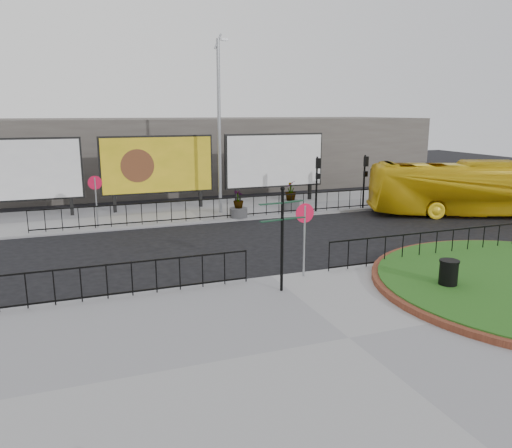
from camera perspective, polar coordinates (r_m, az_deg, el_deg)
name	(u,v)px	position (r m, az deg, el deg)	size (l,w,h in m)	color
ground	(271,279)	(16.82, 1.75, -6.33)	(90.00, 90.00, 0.00)	black
pavement_near	(349,340)	(12.65, 10.58, -12.91)	(30.00, 10.00, 0.12)	gray
pavement_far	(189,212)	(27.91, -7.61, 1.40)	(44.00, 6.00, 0.12)	gray
railing_near_left	(81,284)	(15.18, -19.37, -6.53)	(10.00, 0.10, 1.10)	black
railing_near_right	(436,244)	(19.70, 19.91, -2.21)	(9.00, 0.10, 1.10)	black
railing_far	(220,208)	(25.47, -4.08, 1.79)	(18.00, 0.10, 1.10)	black
speed_sign_far	(96,190)	(24.39, -17.87, 3.69)	(0.64, 0.07, 2.47)	gray
speed_sign_near	(305,224)	(16.34, 5.57, 0.04)	(0.64, 0.07, 2.47)	gray
billboard_left	(18,170)	(27.93, -25.57, 5.55)	(6.20, 0.31, 4.10)	black
billboard_mid	(157,165)	(28.19, -11.20, 6.61)	(6.20, 0.31, 4.10)	black
billboard_right	(275,161)	(30.12, 2.14, 7.22)	(6.20, 0.31, 4.10)	black
lamp_post	(219,124)	(26.79, -4.22, 11.28)	(0.74, 0.18, 9.23)	gray
signal_pole_a	(317,176)	(27.33, 7.02, 5.51)	(0.22, 0.26, 3.00)	black
signal_pole_b	(365,173)	(28.83, 12.35, 5.69)	(0.22, 0.26, 3.00)	black
building_backdrop	(157,154)	(37.31, -11.24, 7.90)	(40.00, 10.00, 5.00)	#5C5650
fingerpost_sign	(282,229)	(14.91, 3.01, -0.55)	(1.51, 0.43, 3.23)	black
litter_bin	(448,276)	(16.33, 21.12, -5.52)	(0.60, 0.60, 0.99)	black
bus	(470,189)	(29.11, 23.23, 3.75)	(2.45, 10.49, 2.92)	gold
planter_b	(238,207)	(25.87, -2.02, 1.90)	(0.93, 0.93, 1.42)	#4C4C4F
planter_c	(291,199)	(27.91, 3.97, 2.88)	(1.01, 1.01, 1.62)	#4C4C4F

